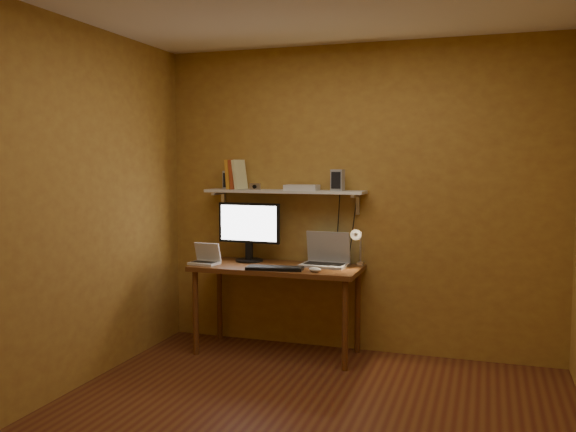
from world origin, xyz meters
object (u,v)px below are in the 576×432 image
(desk_lamp, at_px, (358,242))
(speaker_right, at_px, (338,180))
(wall_shelf, at_px, (284,192))
(router, at_px, (302,187))
(laptop, at_px, (326,257))
(keyboard, at_px, (275,268))
(mouse, at_px, (315,270))
(netbook, at_px, (206,258))
(shelf_camera, at_px, (255,187))
(desk, at_px, (277,276))
(speaker_left, at_px, (229,180))
(monitor, at_px, (249,229))

(desk_lamp, xyz_separation_m, speaker_right, (-0.19, 0.06, 0.50))
(wall_shelf, bearing_deg, router, 0.03)
(laptop, relative_size, keyboard, 0.85)
(keyboard, height_order, mouse, mouse)
(netbook, height_order, router, router)
(laptop, relative_size, shelf_camera, 4.05)
(desk, height_order, shelf_camera, shelf_camera)
(wall_shelf, xyz_separation_m, desk_lamp, (0.66, -0.07, -0.40))
(netbook, distance_m, shelf_camera, 0.74)
(desk_lamp, bearing_deg, speaker_left, 177.09)
(keyboard, height_order, desk_lamp, desk_lamp)
(speaker_right, bearing_deg, netbook, -161.16)
(wall_shelf, distance_m, speaker_right, 0.48)
(keyboard, bearing_deg, speaker_right, 34.23)
(speaker_right, bearing_deg, shelf_camera, -171.73)
(monitor, xyz_separation_m, mouse, (0.69, -0.32, -0.27))
(netbook, height_order, speaker_right, speaker_right)
(shelf_camera, bearing_deg, router, 9.97)
(netbook, bearing_deg, speaker_left, 78.38)
(desk_lamp, bearing_deg, monitor, 179.72)
(speaker_right, xyz_separation_m, router, (-0.31, 0.01, -0.07))
(shelf_camera, bearing_deg, speaker_left, 166.94)
(wall_shelf, xyz_separation_m, shelf_camera, (-0.24, -0.07, 0.04))
(speaker_left, relative_size, router, 0.58)
(shelf_camera, bearing_deg, monitor, 173.55)
(laptop, bearing_deg, desk_lamp, 0.51)
(keyboard, height_order, router, router)
(desk_lamp, bearing_deg, keyboard, -152.45)
(laptop, bearing_deg, shelf_camera, -175.27)
(netbook, xyz_separation_m, keyboard, (0.65, -0.08, -0.04))
(shelf_camera, relative_size, router, 0.34)
(shelf_camera, bearing_deg, desk, -27.07)
(laptop, relative_size, speaker_left, 2.42)
(mouse, bearing_deg, wall_shelf, 152.41)
(desk, xyz_separation_m, laptop, (0.39, 0.14, 0.16))
(desk, height_order, monitor, monitor)
(router, bearing_deg, netbook, -158.05)
(speaker_left, distance_m, speaker_right, 0.98)
(laptop, relative_size, mouse, 3.61)
(laptop, relative_size, desk_lamp, 1.04)
(netbook, xyz_separation_m, shelf_camera, (0.36, 0.24, 0.60))
(mouse, xyz_separation_m, speaker_right, (0.09, 0.38, 0.69))
(desk_lamp, bearing_deg, desk, -169.19)
(mouse, relative_size, router, 0.39)
(shelf_camera, bearing_deg, laptop, 1.42)
(laptop, height_order, desk_lamp, desk_lamp)
(monitor, distance_m, keyboard, 0.55)
(mouse, height_order, desk_lamp, desk_lamp)
(monitor, distance_m, router, 0.59)
(wall_shelf, xyz_separation_m, router, (0.16, 0.00, 0.04))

